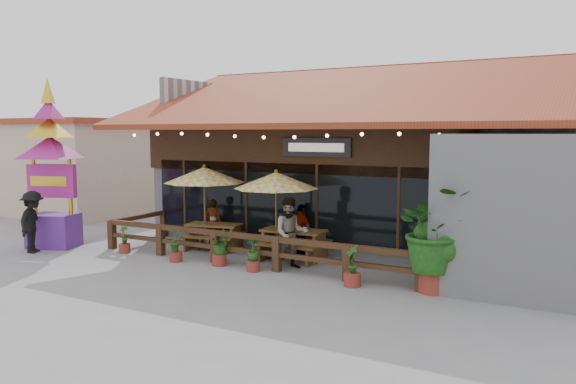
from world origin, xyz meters
The scene contains 19 objects.
ground centered at (0.00, 0.00, 0.00)m, with size 100.00×100.00×0.00m, color gray.
restaurant_building centered at (0.26, 6.61, 2.21)m, with size 15.50×14.73×6.09m.
patio_railing centered at (-2.25, -0.27, 0.61)m, with size 10.00×2.60×0.92m.
neighbor_building centered at (-15.00, 6.00, 2.14)m, with size 8.40×8.40×4.22m.
umbrella_left centered at (-3.86, 0.82, 2.32)m, with size 2.64×2.64×2.66m.
umbrella_right centered at (-1.24, 0.74, 2.26)m, with size 3.07×3.07×2.60m.
picnic_table_left centered at (-3.67, 1.01, 0.54)m, with size 1.94×1.77×0.80m.
picnic_table_right centered at (-0.79, 0.95, 0.59)m, with size 1.91×1.68×0.87m.
thai_sign_tower centered at (-8.32, -1.20, 3.02)m, with size 2.71×2.71×5.72m.
tropical_plant centered at (3.59, -0.45, 1.41)m, with size 2.35×2.31×2.46m.
diner_a centered at (-3.98, 1.40, 0.76)m, with size 0.55×0.36×1.52m, color #382111.
diner_b centered at (-0.35, -0.03, 0.96)m, with size 0.93×0.72×1.91m, color #382111.
diner_c centered at (-0.90, 1.63, 0.76)m, with size 0.89×0.37×1.52m, color #382111.
pedestrian centered at (-8.14, -2.08, 0.94)m, with size 1.21×0.70×1.88m, color black.
planter_a centered at (-5.71, -0.77, 0.36)m, with size 0.35×0.35×0.85m.
planter_b centered at (-3.56, -0.94, 0.40)m, with size 0.36×0.36×0.89m.
planter_c centered at (-2.21, -0.70, 0.54)m, with size 0.77×0.74×0.97m.
planter_d centered at (-1.05, -0.80, 0.42)m, with size 0.46×0.46×0.87m.
planter_e centered at (1.78, -0.87, 0.42)m, with size 0.42×0.42×1.00m.
Camera 1 is at (6.79, -12.95, 3.62)m, focal length 35.00 mm.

